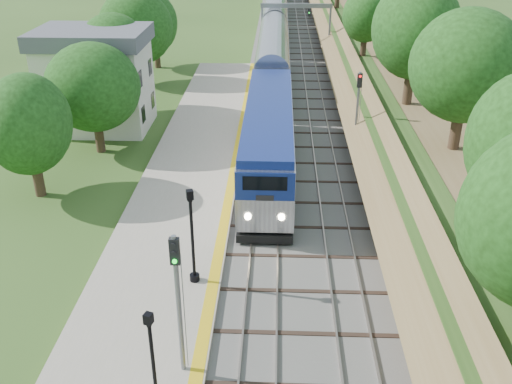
{
  "coord_description": "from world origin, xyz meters",
  "views": [
    {
      "loc": [
        0.62,
        -14.11,
        16.62
      ],
      "look_at": [
        -0.5,
        13.08,
        2.8
      ],
      "focal_mm": 40.0,
      "sensor_mm": 36.0,
      "label": 1
    }
  ],
  "objects_px": {
    "signal_farside": "(358,105)",
    "lamppost_mid": "(154,368)",
    "station_building": "(96,79)",
    "signal_platform": "(178,291)",
    "signal_gantry": "(296,16)",
    "train": "(275,24)",
    "lamppost_far": "(193,242)"
  },
  "relations": [
    {
      "from": "signal_gantry",
      "to": "train",
      "type": "height_order",
      "value": "signal_gantry"
    },
    {
      "from": "station_building",
      "to": "signal_platform",
      "type": "relative_size",
      "value": 1.42
    },
    {
      "from": "lamppost_mid",
      "to": "signal_farside",
      "type": "xyz_separation_m",
      "value": [
        9.72,
        24.24,
        1.59
      ]
    },
    {
      "from": "signal_gantry",
      "to": "signal_platform",
      "type": "height_order",
      "value": "signal_platform"
    },
    {
      "from": "signal_farside",
      "to": "station_building",
      "type": "bearing_deg",
      "value": 165.38
    },
    {
      "from": "lamppost_mid",
      "to": "lamppost_far",
      "type": "bearing_deg",
      "value": 88.14
    },
    {
      "from": "station_building",
      "to": "signal_gantry",
      "type": "relative_size",
      "value": 1.02
    },
    {
      "from": "signal_gantry",
      "to": "lamppost_far",
      "type": "distance_m",
      "value": 47.07
    },
    {
      "from": "lamppost_far",
      "to": "signal_platform",
      "type": "xyz_separation_m",
      "value": [
        0.36,
        -5.83,
        1.55
      ]
    },
    {
      "from": "signal_gantry",
      "to": "signal_farside",
      "type": "xyz_separation_m",
      "value": [
        3.73,
        -30.26,
        -0.94
      ]
    },
    {
      "from": "lamppost_mid",
      "to": "signal_farside",
      "type": "bearing_deg",
      "value": 68.16
    },
    {
      "from": "station_building",
      "to": "signal_farside",
      "type": "xyz_separation_m",
      "value": [
        20.2,
        -5.27,
        -0.21
      ]
    },
    {
      "from": "train",
      "to": "lamppost_far",
      "type": "distance_m",
      "value": 54.98
    },
    {
      "from": "signal_farside",
      "to": "lamppost_far",
      "type": "bearing_deg",
      "value": -119.97
    },
    {
      "from": "station_building",
      "to": "signal_farside",
      "type": "height_order",
      "value": "station_building"
    },
    {
      "from": "lamppost_mid",
      "to": "signal_farside",
      "type": "distance_m",
      "value": 26.16
    },
    {
      "from": "signal_gantry",
      "to": "lamppost_far",
      "type": "bearing_deg",
      "value": -97.0
    },
    {
      "from": "lamppost_mid",
      "to": "signal_platform",
      "type": "bearing_deg",
      "value": 72.89
    },
    {
      "from": "train",
      "to": "lamppost_mid",
      "type": "relative_size",
      "value": 24.43
    },
    {
      "from": "train",
      "to": "signal_farside",
      "type": "xyz_separation_m",
      "value": [
        6.2,
        -38.48,
        1.52
      ]
    },
    {
      "from": "signal_gantry",
      "to": "signal_platform",
      "type": "relative_size",
      "value": 1.39
    },
    {
      "from": "lamppost_mid",
      "to": "lamppost_far",
      "type": "height_order",
      "value": "lamppost_far"
    },
    {
      "from": "lamppost_far",
      "to": "signal_farside",
      "type": "distance_m",
      "value": 18.98
    },
    {
      "from": "train",
      "to": "lamppost_far",
      "type": "xyz_separation_m",
      "value": [
        -3.26,
        -54.88,
        0.18
      ]
    },
    {
      "from": "signal_farside",
      "to": "lamppost_mid",
      "type": "bearing_deg",
      "value": -111.84
    },
    {
      "from": "station_building",
      "to": "lamppost_mid",
      "type": "height_order",
      "value": "station_building"
    },
    {
      "from": "train",
      "to": "signal_farside",
      "type": "distance_m",
      "value": 39.0
    },
    {
      "from": "station_building",
      "to": "train",
      "type": "bearing_deg",
      "value": 67.15
    },
    {
      "from": "station_building",
      "to": "train",
      "type": "xyz_separation_m",
      "value": [
        14.0,
        33.21,
        -1.72
      ]
    },
    {
      "from": "train",
      "to": "signal_platform",
      "type": "height_order",
      "value": "signal_platform"
    },
    {
      "from": "lamppost_mid",
      "to": "signal_platform",
      "type": "distance_m",
      "value": 2.77
    },
    {
      "from": "signal_farside",
      "to": "train",
      "type": "bearing_deg",
      "value": 99.15
    }
  ]
}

